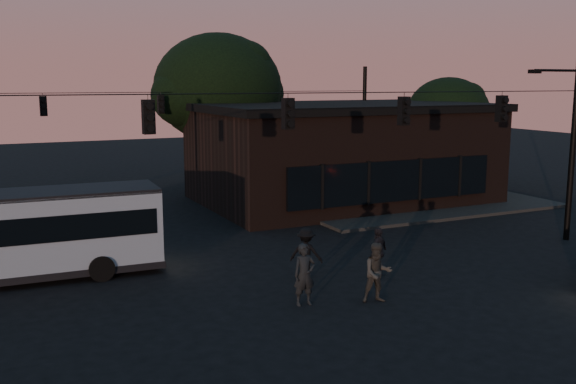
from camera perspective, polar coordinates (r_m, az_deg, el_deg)
name	(u,v)px	position (r m, az deg, el deg)	size (l,w,h in m)	color
ground	(350,320)	(18.35, 5.51, -11.22)	(120.00, 120.00, 0.00)	black
sidewalk_far_right	(405,201)	(36.05, 10.40, -0.75)	(14.00, 10.00, 0.15)	black
building	(341,152)	(35.67, 4.75, 3.54)	(15.40, 10.41, 5.40)	black
tree_behind	(218,88)	(38.84, -6.24, 9.18)	(7.60, 7.60, 9.43)	black
tree_right	(448,112)	(42.34, 14.03, 6.88)	(5.20, 5.20, 6.86)	black
signal_rig_near	(288,148)	(20.76, 0.00, 3.94)	(26.24, 0.30, 7.50)	black
signal_rig_far	(162,125)	(35.84, -11.17, 5.82)	(26.24, 0.30, 7.50)	black
pedestrian_a	(305,274)	(19.12, 1.48, -7.34)	(0.68, 0.45, 1.87)	black
pedestrian_b	(377,273)	(19.54, 7.95, -7.11)	(0.89, 0.69, 1.83)	#2B2A27
pedestrian_c	(379,252)	(22.14, 8.05, -5.28)	(0.99, 0.41, 1.69)	black
pedestrian_d	(306,253)	(21.66, 1.62, -5.46)	(1.12, 0.64, 1.74)	black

